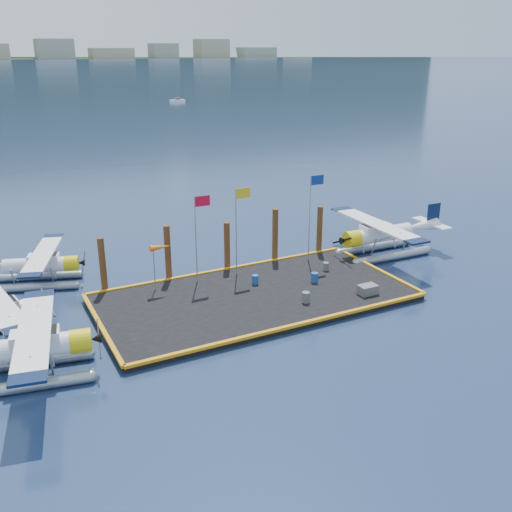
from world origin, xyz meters
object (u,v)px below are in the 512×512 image
(windsock, at_px, (160,248))
(drum_4, at_px, (326,266))
(flagpole_yellow, at_px, (239,218))
(seaplane_c, at_px, (39,267))
(seaplane_d, at_px, (380,237))
(seaplane_a, at_px, (28,351))
(piling_4, at_px, (319,231))
(flagpole_blue, at_px, (312,205))
(piling_3, at_px, (275,236))
(flagpole_red, at_px, (198,226))
(piling_0, at_px, (103,267))
(piling_1, at_px, (168,255))
(piling_2, at_px, (227,248))
(drum_1, at_px, (306,297))
(drum_2, at_px, (315,277))
(crate, at_px, (368,290))
(drum_5, at_px, (255,279))

(windsock, bearing_deg, drum_4, -11.12)
(flagpole_yellow, bearing_deg, seaplane_c, 157.77)
(seaplane_d, bearing_deg, seaplane_a, 104.97)
(seaplane_d, bearing_deg, piling_4, 61.10)
(flagpole_blue, height_order, piling_3, flagpole_blue)
(seaplane_d, height_order, flagpole_yellow, flagpole_yellow)
(flagpole_red, bearing_deg, piling_0, 165.54)
(seaplane_c, height_order, piling_1, piling_1)
(seaplane_c, xyz_separation_m, flagpole_yellow, (12.80, -5.23, 3.15))
(flagpole_red, relative_size, piling_2, 1.58)
(seaplane_a, height_order, seaplane_d, seaplane_d)
(flagpole_yellow, bearing_deg, drum_1, -75.50)
(piling_4, bearing_deg, drum_2, -125.62)
(crate, height_order, piling_4, piling_4)
(drum_2, height_order, flagpole_blue, flagpole_blue)
(drum_4, xyz_separation_m, windsock, (-11.60, 2.28, 2.54))
(seaplane_d, xyz_separation_m, crate, (-5.94, -6.26, -0.92))
(flagpole_red, distance_m, windsock, 2.97)
(drum_5, bearing_deg, windsock, 159.70)
(flagpole_yellow, bearing_deg, drum_4, -21.21)
(flagpole_blue, bearing_deg, drum_1, -124.47)
(drum_4, relative_size, piling_3, 0.14)
(flagpole_blue, bearing_deg, drum_2, -118.50)
(piling_1, bearing_deg, seaplane_d, -8.30)
(piling_3, distance_m, piling_4, 4.00)
(crate, height_order, flagpole_red, flagpole_red)
(seaplane_a, height_order, piling_3, piling_3)
(drum_4, xyz_separation_m, flagpole_blue, (0.12, 2.28, 3.99))
(drum_2, distance_m, piling_0, 14.26)
(crate, distance_m, flagpole_yellow, 9.99)
(windsock, height_order, piling_4, piling_4)
(seaplane_a, relative_size, piling_0, 2.51)
(drum_2, bearing_deg, flagpole_yellow, 136.14)
(drum_1, bearing_deg, windsock, 139.27)
(drum_5, distance_m, windsock, 6.77)
(seaplane_c, xyz_separation_m, crate, (18.74, -12.31, -0.66))
(piling_2, xyz_separation_m, piling_4, (8.00, 0.00, 0.10))
(seaplane_c, height_order, flagpole_red, flagpole_red)
(drum_1, height_order, crate, drum_1)
(piling_3, bearing_deg, flagpole_red, -166.75)
(seaplane_c, height_order, flagpole_yellow, flagpole_yellow)
(flagpole_red, relative_size, piling_1, 1.43)
(seaplane_a, xyz_separation_m, flagpole_blue, (20.91, 7.10, 3.14))
(drum_5, distance_m, flagpole_red, 5.32)
(piling_0, height_order, piling_3, piling_3)
(piling_2, bearing_deg, seaplane_a, -149.40)
(piling_2, bearing_deg, drum_1, -76.94)
(flagpole_yellow, relative_size, piling_0, 1.55)
(flagpole_red, bearing_deg, drum_1, -53.84)
(crate, distance_m, piling_0, 17.50)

